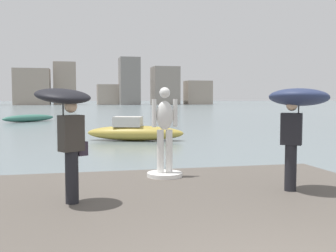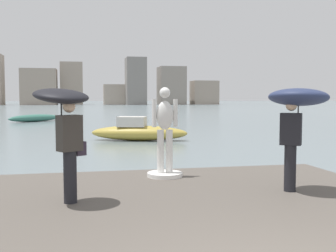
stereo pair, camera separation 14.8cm
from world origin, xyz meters
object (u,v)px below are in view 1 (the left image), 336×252
at_px(boat_near, 29,118).
at_px(boat_mid, 134,132).
at_px(statue_white_figure, 165,140).
at_px(onlooker_left, 66,116).
at_px(onlooker_right, 297,107).

bearing_deg(boat_near, boat_mid, -69.11).
height_order(boat_near, boat_mid, boat_mid).
relative_size(statue_white_figure, boat_mid, 0.40).
bearing_deg(statue_white_figure, boat_mid, 85.23).
height_order(statue_white_figure, boat_near, statue_white_figure).
relative_size(onlooker_left, boat_near, 0.43).
bearing_deg(onlooker_right, boat_mid, 94.83).
relative_size(statue_white_figure, boat_near, 0.44).
xyz_separation_m(statue_white_figure, onlooker_right, (2.12, -1.93, 0.76)).
xyz_separation_m(onlooker_left, boat_near, (-3.76, 31.53, -1.54)).
bearing_deg(onlooker_right, onlooker_left, -179.51).
xyz_separation_m(statue_white_figure, onlooker_left, (-2.09, -1.97, 0.63)).
bearing_deg(onlooker_right, boat_near, 104.21).
distance_m(onlooker_left, boat_near, 31.79).
distance_m(onlooker_left, onlooker_right, 4.22).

